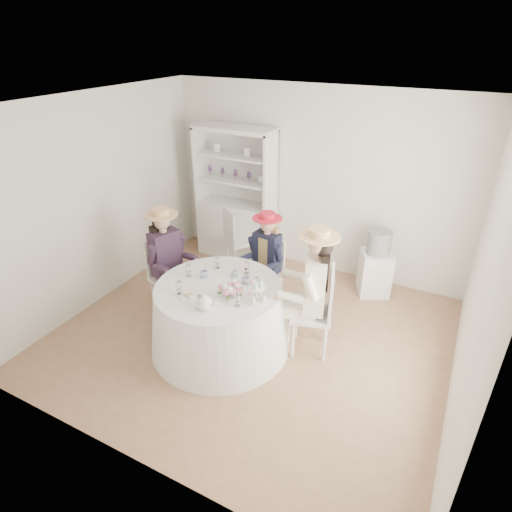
% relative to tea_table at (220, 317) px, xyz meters
% --- Properties ---
extents(ground, '(4.50, 4.50, 0.00)m').
position_rel_tea_table_xyz_m(ground, '(0.24, 0.34, -0.41)').
color(ground, '#8D6346').
rests_on(ground, ground).
extents(ceiling, '(4.50, 4.50, 0.00)m').
position_rel_tea_table_xyz_m(ceiling, '(0.24, 0.34, 2.29)').
color(ceiling, white).
rests_on(ceiling, wall_back).
extents(wall_back, '(4.50, 0.00, 4.50)m').
position_rel_tea_table_xyz_m(wall_back, '(0.24, 2.34, 0.94)').
color(wall_back, silver).
rests_on(wall_back, ground).
extents(wall_front, '(4.50, 0.00, 4.50)m').
position_rel_tea_table_xyz_m(wall_front, '(0.24, -1.66, 0.94)').
color(wall_front, silver).
rests_on(wall_front, ground).
extents(wall_left, '(0.00, 4.50, 4.50)m').
position_rel_tea_table_xyz_m(wall_left, '(-2.01, 0.34, 0.94)').
color(wall_left, silver).
rests_on(wall_left, ground).
extents(wall_right, '(0.00, 4.50, 4.50)m').
position_rel_tea_table_xyz_m(wall_right, '(2.49, 0.34, 0.94)').
color(wall_right, silver).
rests_on(wall_right, ground).
extents(tea_table, '(1.62, 1.62, 0.82)m').
position_rel_tea_table_xyz_m(tea_table, '(0.00, 0.00, 0.00)').
color(tea_table, white).
rests_on(tea_table, ground).
extents(hutch, '(1.36, 0.81, 2.08)m').
position_rel_tea_table_xyz_m(hutch, '(-0.96, 2.11, 0.33)').
color(hutch, silver).
rests_on(hutch, ground).
extents(side_table, '(0.54, 0.54, 0.63)m').
position_rel_tea_table_xyz_m(side_table, '(1.32, 1.98, -0.09)').
color(side_table, silver).
rests_on(side_table, ground).
extents(hatbox, '(0.34, 0.34, 0.33)m').
position_rel_tea_table_xyz_m(hatbox, '(1.32, 1.98, 0.39)').
color(hatbox, black).
rests_on(hatbox, side_table).
extents(guest_left, '(0.59, 0.54, 1.43)m').
position_rel_tea_table_xyz_m(guest_left, '(-0.98, 0.35, 0.40)').
color(guest_left, silver).
rests_on(guest_left, ground).
extents(guest_mid, '(0.49, 0.51, 1.33)m').
position_rel_tea_table_xyz_m(guest_mid, '(0.08, 1.03, 0.35)').
color(guest_mid, silver).
rests_on(guest_mid, ground).
extents(guest_right, '(0.63, 0.59, 1.55)m').
position_rel_tea_table_xyz_m(guest_right, '(0.95, 0.42, 0.47)').
color(guest_right, silver).
rests_on(guest_right, ground).
extents(spare_chair, '(0.57, 0.57, 0.99)m').
position_rel_tea_table_xyz_m(spare_chair, '(-0.74, 1.69, 0.12)').
color(spare_chair, silver).
rests_on(spare_chair, ground).
extents(teacup_a, '(0.11, 0.11, 0.07)m').
position_rel_tea_table_xyz_m(teacup_a, '(-0.25, 0.10, 0.45)').
color(teacup_a, white).
rests_on(teacup_a, tea_table).
extents(teacup_b, '(0.09, 0.09, 0.07)m').
position_rel_tea_table_xyz_m(teacup_b, '(0.05, 0.27, 0.44)').
color(teacup_b, white).
rests_on(teacup_b, tea_table).
extents(teacup_c, '(0.11, 0.11, 0.08)m').
position_rel_tea_table_xyz_m(teacup_c, '(0.24, 0.20, 0.45)').
color(teacup_c, white).
rests_on(teacup_c, tea_table).
extents(flower_bowl, '(0.27, 0.27, 0.06)m').
position_rel_tea_table_xyz_m(flower_bowl, '(0.22, -0.04, 0.44)').
color(flower_bowl, white).
rests_on(flower_bowl, tea_table).
extents(flower_arrangement, '(0.19, 0.19, 0.07)m').
position_rel_tea_table_xyz_m(flower_arrangement, '(0.21, -0.10, 0.50)').
color(flower_arrangement, '#EC7682').
rests_on(flower_arrangement, tea_table).
extents(table_teapot, '(0.23, 0.16, 0.17)m').
position_rel_tea_table_xyz_m(table_teapot, '(0.10, -0.42, 0.48)').
color(table_teapot, white).
rests_on(table_teapot, tea_table).
extents(sandwich_plate, '(0.26, 0.26, 0.06)m').
position_rel_tea_table_xyz_m(sandwich_plate, '(-0.15, -0.29, 0.42)').
color(sandwich_plate, white).
rests_on(sandwich_plate, tea_table).
extents(cupcake_stand, '(0.24, 0.24, 0.23)m').
position_rel_tea_table_xyz_m(cupcake_stand, '(0.50, -0.04, 0.49)').
color(cupcake_stand, white).
rests_on(cupcake_stand, tea_table).
extents(stemware_set, '(0.91, 0.91, 0.15)m').
position_rel_tea_table_xyz_m(stemware_set, '(-0.00, -0.00, 0.48)').
color(stemware_set, white).
rests_on(stemware_set, tea_table).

